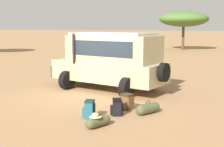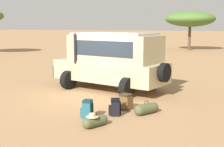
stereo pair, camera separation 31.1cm
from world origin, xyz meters
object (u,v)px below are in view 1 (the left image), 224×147
at_px(backpack_cluster_center, 117,107).
at_px(duffel_bag_low_black_case, 98,121).
at_px(duffel_bag_soft_canvas, 148,108).
at_px(acacia_tree_left_mid, 184,19).
at_px(safari_vehicle, 111,60).
at_px(backpack_beside_front_wheel, 89,109).
at_px(backpack_near_rear_wheel, 127,102).

xyz_separation_m(backpack_cluster_center, duffel_bag_low_black_case, (-0.10, -1.25, -0.09)).
xyz_separation_m(duffel_bag_low_black_case, duffel_bag_soft_canvas, (0.97, 1.74, 0.01)).
height_order(duffel_bag_low_black_case, acacia_tree_left_mid, acacia_tree_left_mid).
bearing_deg(safari_vehicle, backpack_beside_front_wheel, -78.28).
bearing_deg(safari_vehicle, acacia_tree_left_mid, 90.14).
height_order(backpack_beside_front_wheel, duffel_bag_soft_canvas, backpack_beside_front_wheel).
distance_m(backpack_cluster_center, acacia_tree_left_mid, 27.40).
xyz_separation_m(backpack_beside_front_wheel, backpack_cluster_center, (0.66, 0.59, -0.02)).
height_order(safari_vehicle, backpack_near_rear_wheel, safari_vehicle).
bearing_deg(backpack_cluster_center, backpack_beside_front_wheel, -138.28).
distance_m(safari_vehicle, duffel_bag_soft_canvas, 4.03).
xyz_separation_m(safari_vehicle, backpack_beside_front_wheel, (0.86, -4.12, -1.03)).
relative_size(safari_vehicle, acacia_tree_left_mid, 1.00).
height_order(backpack_near_rear_wheel, duffel_bag_soft_canvas, backpack_near_rear_wheel).
relative_size(duffel_bag_low_black_case, acacia_tree_left_mid, 0.14).
height_order(backpack_beside_front_wheel, backpack_cluster_center, backpack_beside_front_wheel).
bearing_deg(backpack_near_rear_wheel, acacia_tree_left_mid, 93.60).
bearing_deg(backpack_beside_front_wheel, backpack_cluster_center, 41.72).
distance_m(backpack_cluster_center, duffel_bag_soft_canvas, 1.00).
distance_m(safari_vehicle, acacia_tree_left_mid, 23.73).
xyz_separation_m(safari_vehicle, duffel_bag_soft_canvas, (2.39, -3.05, -1.13)).
distance_m(backpack_near_rear_wheel, duffel_bag_soft_canvas, 0.83).
xyz_separation_m(backpack_beside_front_wheel, acacia_tree_left_mid, (-0.91, 27.75, 3.19)).
xyz_separation_m(backpack_beside_front_wheel, duffel_bag_low_black_case, (0.56, -0.66, -0.11)).
xyz_separation_m(duffel_bag_soft_canvas, acacia_tree_left_mid, (-2.44, 26.67, 3.29)).
bearing_deg(duffel_bag_soft_canvas, backpack_cluster_center, -150.64).
relative_size(safari_vehicle, backpack_cluster_center, 10.77).
distance_m(safari_vehicle, duffel_bag_low_black_case, 5.12).
relative_size(safari_vehicle, backpack_beside_front_wheel, 9.95).
xyz_separation_m(backpack_near_rear_wheel, duffel_bag_low_black_case, (-0.19, -2.00, -0.10)).
bearing_deg(backpack_cluster_center, safari_vehicle, 113.21).
relative_size(safari_vehicle, duffel_bag_soft_canvas, 6.46).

